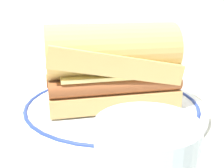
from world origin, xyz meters
The scene contains 3 objects.
ground_plane centered at (0.00, 0.00, 0.00)m, with size 1.50×1.50×0.00m, color beige.
plate centered at (0.01, 0.01, 0.01)m, with size 0.30×0.30×0.01m.
sausage_sandwich centered at (0.01, 0.01, 0.08)m, with size 0.22×0.15×0.12m.
Camera 1 is at (0.05, -0.39, 0.17)m, focal length 43.27 mm.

